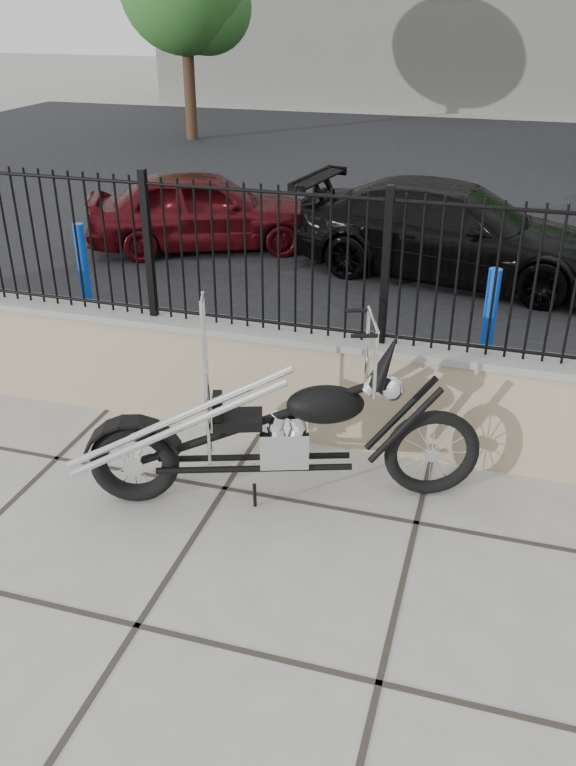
# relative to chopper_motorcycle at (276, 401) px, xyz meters

# --- Properties ---
(ground_plane) EXTENTS (90.00, 90.00, 0.00)m
(ground_plane) POSITION_rel_chopper_motorcycle_xyz_m (-0.42, -1.52, -0.84)
(ground_plane) COLOR #99968E
(ground_plane) RESTS_ON ground
(parking_lot) EXTENTS (30.00, 30.00, 0.00)m
(parking_lot) POSITION_rel_chopper_motorcycle_xyz_m (-0.42, 10.98, -0.84)
(parking_lot) COLOR black
(parking_lot) RESTS_ON ground
(retaining_wall) EXTENTS (14.00, 0.36, 0.96)m
(retaining_wall) POSITION_rel_chopper_motorcycle_xyz_m (-0.42, 0.98, -0.36)
(retaining_wall) COLOR gray
(retaining_wall) RESTS_ON ground_plane
(iron_fence) EXTENTS (14.00, 0.08, 1.20)m
(iron_fence) POSITION_rel_chopper_motorcycle_xyz_m (-0.42, 0.98, 0.72)
(iron_fence) COLOR black
(iron_fence) RESTS_ON retaining_wall
(chopper_motorcycle) EXTENTS (2.80, 1.37, 1.68)m
(chopper_motorcycle) POSITION_rel_chopper_motorcycle_xyz_m (0.00, 0.00, 0.00)
(chopper_motorcycle) COLOR black
(chopper_motorcycle) RESTS_ON ground_plane
(car_red) EXTENTS (3.71, 2.65, 1.17)m
(car_red) POSITION_rel_chopper_motorcycle_xyz_m (-2.98, 5.83, -0.25)
(car_red) COLOR #45090F
(car_red) RESTS_ON parking_lot
(car_black) EXTENTS (4.50, 2.41, 1.24)m
(car_black) POSITION_rel_chopper_motorcycle_xyz_m (0.73, 5.59, -0.22)
(car_black) COLOR black
(car_black) RESTS_ON parking_lot
(bollard_a) EXTENTS (0.17, 0.17, 1.08)m
(bollard_a) POSITION_rel_chopper_motorcycle_xyz_m (-3.38, 3.02, -0.30)
(bollard_a) COLOR #0B2CAC
(bollard_a) RESTS_ON ground_plane
(bollard_b) EXTENTS (0.17, 0.17, 1.09)m
(bollard_b) POSITION_rel_chopper_motorcycle_xyz_m (1.38, 2.72, -0.29)
(bollard_b) COLOR #0D2CCE
(bollard_b) RESTS_ON ground_plane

